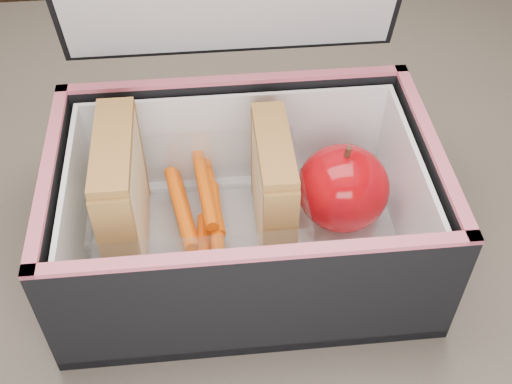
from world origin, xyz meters
The scene contains 8 objects.
kitchen_table centered at (0.00, 0.00, 0.66)m, with size 1.20×0.80×0.75m.
lunch_bag centered at (0.02, -0.05, 0.82)m, with size 0.30×0.25×0.30m.
plastic_tub centered at (-0.02, -0.05, 0.80)m, with size 0.17×0.12×0.07m, color white, non-canonical shape.
sandwich_left centered at (-0.08, -0.05, 0.82)m, with size 0.03×0.10×0.11m.
sandwich_right centered at (0.04, -0.05, 0.82)m, with size 0.03×0.09×0.10m.
carrot_sticks centered at (-0.02, -0.04, 0.78)m, with size 0.05×0.15×0.03m.
paper_napkin centered at (0.10, -0.04, 0.77)m, with size 0.07×0.08×0.01m, color white.
red_apple centered at (0.10, -0.04, 0.81)m, with size 0.10×0.10×0.08m.
Camera 1 is at (-0.01, -0.40, 1.19)m, focal length 45.00 mm.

